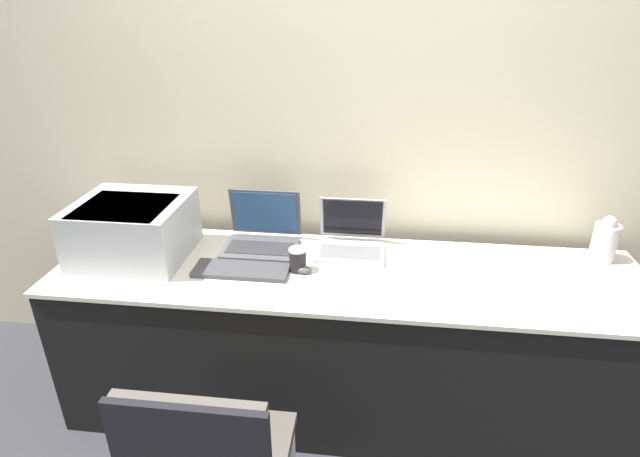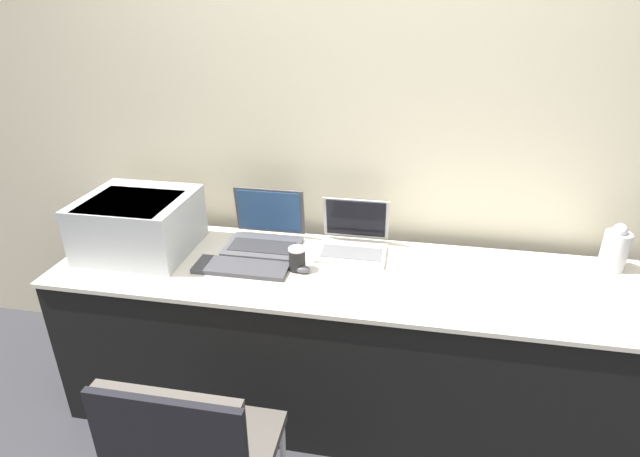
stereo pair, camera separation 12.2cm
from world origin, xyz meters
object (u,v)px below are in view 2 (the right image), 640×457
object	(u,v)px
printer	(138,222)
external_keyboard	(241,268)
laptop_left	(265,233)
mouse	(303,269)
coffee_cup	(297,259)
laptop_right	(353,240)
metal_pitcher	(615,249)

from	to	relation	value
printer	external_keyboard	world-z (taller)	printer
laptop_left	external_keyboard	size ratio (longest dim) A/B	0.83
printer	mouse	world-z (taller)	printer
coffee_cup	laptop_right	bearing A→B (deg)	46.00
laptop_left	printer	bearing A→B (deg)	-163.92
laptop_left	mouse	xyz separation A→B (m)	(0.23, -0.24, -0.04)
printer	laptop_left	bearing A→B (deg)	16.08
laptop_left	laptop_right	distance (m)	0.42
laptop_right	mouse	distance (m)	0.31
coffee_cup	mouse	xyz separation A→B (m)	(0.03, -0.02, -0.04)
metal_pitcher	mouse	bearing A→B (deg)	-167.91
metal_pitcher	laptop_right	bearing A→B (deg)	-178.15
mouse	coffee_cup	bearing A→B (deg)	143.60
external_keyboard	mouse	xyz separation A→B (m)	(0.27, 0.02, 0.01)
coffee_cup	mouse	bearing A→B (deg)	-36.40
laptop_left	external_keyboard	xyz separation A→B (m)	(-0.04, -0.26, -0.05)
laptop_right	coffee_cup	distance (m)	0.31
external_keyboard	mouse	world-z (taller)	mouse
laptop_left	external_keyboard	bearing A→B (deg)	-97.88
printer	laptop_left	distance (m)	0.58
printer	external_keyboard	bearing A→B (deg)	-10.95
laptop_left	external_keyboard	distance (m)	0.27
coffee_cup	mouse	size ratio (longest dim) A/B	1.57
printer	metal_pitcher	xyz separation A→B (m)	(2.10, 0.21, -0.05)
printer	external_keyboard	size ratio (longest dim) A/B	1.16
laptop_right	coffee_cup	world-z (taller)	laptop_right
mouse	printer	bearing A→B (deg)	174.47
laptop_right	coffee_cup	xyz separation A→B (m)	(-0.22, -0.22, 0.00)
printer	laptop_right	bearing A→B (deg)	9.85
external_keyboard	laptop_left	bearing A→B (deg)	82.12
laptop_right	external_keyboard	xyz separation A→B (m)	(-0.46, -0.27, -0.04)
laptop_left	metal_pitcher	world-z (taller)	laptop_left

